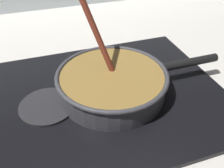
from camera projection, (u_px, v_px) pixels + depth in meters
The scene contains 5 objects.
ground at pixel (130, 133), 0.57m from camera, with size 2.40×1.60×0.04m, color beige.
hob_plate at pixel (112, 95), 0.63m from camera, with size 0.56×0.48×0.01m, color black.
burner_ring at pixel (112, 92), 0.63m from camera, with size 0.18×0.18×0.01m, color #592D0C.
spare_burner at pixel (47, 106), 0.59m from camera, with size 0.13×0.13×0.01m, color #262628.
cooking_pan at pixel (113, 82), 0.61m from camera, with size 0.43×0.27×0.29m.
Camera 1 is at (-0.16, -0.35, 0.41)m, focal length 39.93 mm.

